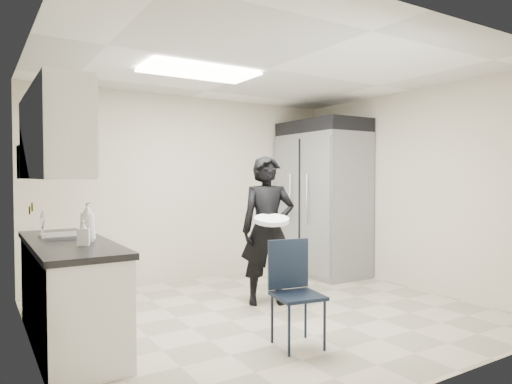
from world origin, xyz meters
TOP-DOWN VIEW (x-y plane):
  - floor at (0.00, 0.00)m, footprint 4.50×4.50m
  - ceiling at (0.00, 0.00)m, footprint 4.50×4.50m
  - back_wall at (0.00, 2.00)m, footprint 4.50×0.00m
  - left_wall at (-2.25, 0.00)m, footprint 0.00×4.00m
  - right_wall at (2.25, 0.00)m, footprint 0.00×4.00m
  - ceiling_panel at (-0.60, 0.40)m, footprint 1.20×0.60m
  - lower_counter at (-1.95, 0.20)m, footprint 0.60×1.90m
  - countertop at (-1.95, 0.20)m, footprint 0.64×1.95m
  - sink at (-1.93, 0.45)m, footprint 0.42×0.40m
  - faucet at (-2.13, 0.45)m, footprint 0.02×0.02m
  - upper_cabinets at (-2.08, 0.20)m, footprint 0.35×1.80m
  - towel_dispenser at (-2.14, 1.35)m, footprint 0.22×0.30m
  - notice_sticker_left at (-2.24, 0.10)m, footprint 0.00×0.12m
  - notice_sticker_right at (-2.24, 0.30)m, footprint 0.00×0.12m
  - commercial_fridge at (1.83, 1.27)m, footprint 0.80×1.35m
  - fridge_compressor at (1.83, 1.27)m, footprint 0.80×1.35m
  - folding_chair at (-0.29, -0.92)m, footprint 0.45×0.45m
  - man_tuxedo at (0.22, 0.33)m, footprint 0.74×0.63m
  - bucket_lid at (0.12, 0.10)m, footprint 0.51×0.51m
  - soap_bottle_a at (-1.83, 0.02)m, footprint 0.15×0.15m
  - soap_bottle_b at (-1.90, -0.17)m, footprint 0.12×0.12m

SIDE VIEW (x-z plane):
  - floor at x=0.00m, z-range 0.00..0.00m
  - lower_counter at x=-1.95m, z-range 0.00..0.86m
  - folding_chair at x=-0.29m, z-range 0.00..0.88m
  - man_tuxedo at x=0.22m, z-range 0.00..1.70m
  - sink at x=-1.93m, z-range 0.80..0.94m
  - countertop at x=-1.95m, z-range 0.86..0.91m
  - bucket_lid at x=0.12m, z-range 0.97..1.02m
  - soap_bottle_b at x=-1.90m, z-range 0.91..1.12m
  - faucet at x=-2.13m, z-range 0.90..1.14m
  - commercial_fridge at x=1.83m, z-range 0.00..2.10m
  - soap_bottle_a at x=-1.83m, z-range 0.91..1.25m
  - notice_sticker_right at x=-2.24m, z-range 1.15..1.21m
  - notice_sticker_left at x=-2.24m, z-range 1.19..1.25m
  - back_wall at x=0.00m, z-range -0.95..3.55m
  - left_wall at x=-2.25m, z-range -0.70..3.30m
  - right_wall at x=2.25m, z-range -0.70..3.30m
  - towel_dispenser at x=-2.14m, z-range 1.45..1.80m
  - upper_cabinets at x=-2.08m, z-range 1.45..2.20m
  - fridge_compressor at x=1.83m, z-range 2.10..2.30m
  - ceiling_panel at x=-0.60m, z-range 2.56..2.58m
  - ceiling at x=0.00m, z-range 2.60..2.60m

